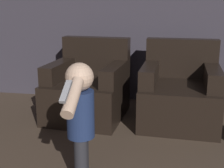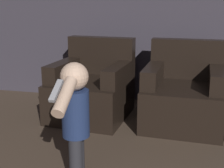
{
  "view_description": "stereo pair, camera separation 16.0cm",
  "coord_description": "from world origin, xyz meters",
  "views": [
    {
      "loc": [
        0.65,
        0.36,
        1.31
      ],
      "look_at": [
        0.18,
        3.04,
        0.59
      ],
      "focal_mm": 50.0,
      "sensor_mm": 36.0,
      "label": 1
    },
    {
      "loc": [
        0.81,
        0.39,
        1.31
      ],
      "look_at": [
        0.18,
        3.04,
        0.59
      ],
      "focal_mm": 50.0,
      "sensor_mm": 36.0,
      "label": 2
    }
  ],
  "objects": [
    {
      "name": "wall_back",
      "position": [
        0.0,
        4.5,
        1.3
      ],
      "size": [
        8.4,
        0.05,
        2.6
      ],
      "color": "#3D3842",
      "rests_on": "ground_plane"
    },
    {
      "name": "person_toddler",
      "position": [
        0.07,
        2.37,
        0.54
      ],
      "size": [
        0.2,
        0.62,
        0.91
      ],
      "rotation": [
        0.0,
        0.0,
        1.77
      ],
      "color": "#28282D",
      "rests_on": "ground_plane"
    },
    {
      "name": "armchair_right",
      "position": [
        0.82,
        3.76,
        0.32
      ],
      "size": [
        0.87,
        0.94,
        0.9
      ],
      "rotation": [
        0.0,
        0.0,
        -0.05
      ],
      "color": "black",
      "rests_on": "ground_plane"
    },
    {
      "name": "armchair_left",
      "position": [
        -0.22,
        3.76,
        0.32
      ],
      "size": [
        0.9,
        0.97,
        0.9
      ],
      "rotation": [
        0.0,
        0.0,
        -0.09
      ],
      "color": "black",
      "rests_on": "ground_plane"
    }
  ]
}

